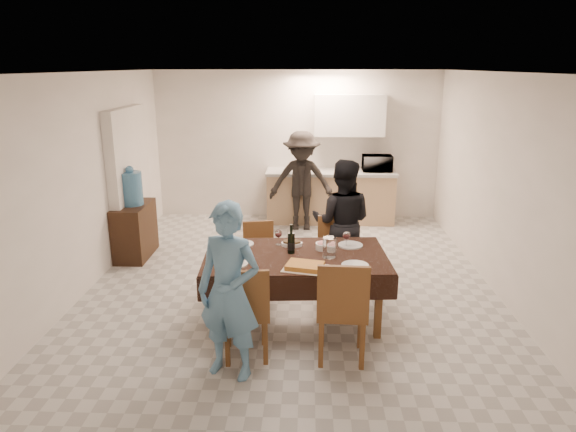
% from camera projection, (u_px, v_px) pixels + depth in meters
% --- Properties ---
extents(floor, '(5.00, 6.00, 0.02)m').
position_uv_depth(floor, '(291.00, 281.00, 6.61)').
color(floor, beige).
rests_on(floor, ground).
extents(ceiling, '(5.00, 6.00, 0.02)m').
position_uv_depth(ceiling, '(292.00, 72.00, 5.87)').
color(ceiling, white).
rests_on(ceiling, wall_back).
extents(wall_back, '(5.00, 0.02, 2.60)m').
position_uv_depth(wall_back, '(297.00, 145.00, 9.12)').
color(wall_back, white).
rests_on(wall_back, floor).
extents(wall_front, '(5.00, 0.02, 2.60)m').
position_uv_depth(wall_front, '(277.00, 283.00, 3.37)').
color(wall_front, white).
rests_on(wall_front, floor).
extents(wall_left, '(0.02, 6.00, 2.60)m').
position_uv_depth(wall_left, '(89.00, 181.00, 6.33)').
color(wall_left, white).
rests_on(wall_left, floor).
extents(wall_right, '(0.02, 6.00, 2.60)m').
position_uv_depth(wall_right, '(500.00, 184.00, 6.15)').
color(wall_right, white).
rests_on(wall_right, floor).
extents(stub_partition, '(0.15, 1.40, 2.10)m').
position_uv_depth(stub_partition, '(130.00, 180.00, 7.55)').
color(stub_partition, silver).
rests_on(stub_partition, floor).
extents(kitchen_base_cabinet, '(2.20, 0.60, 0.86)m').
position_uv_depth(kitchen_base_cabinet, '(330.00, 198.00, 9.03)').
color(kitchen_base_cabinet, tan).
rests_on(kitchen_base_cabinet, floor).
extents(kitchen_worktop, '(2.24, 0.64, 0.05)m').
position_uv_depth(kitchen_worktop, '(331.00, 172.00, 8.90)').
color(kitchen_worktop, '#B1B0AC').
rests_on(kitchen_worktop, kitchen_base_cabinet).
extents(upper_cabinet, '(1.20, 0.34, 0.70)m').
position_uv_depth(upper_cabinet, '(349.00, 115.00, 8.75)').
color(upper_cabinet, white).
rests_on(upper_cabinet, wall_back).
extents(dining_table, '(1.98, 1.24, 0.75)m').
position_uv_depth(dining_table, '(296.00, 258.00, 5.43)').
color(dining_table, black).
rests_on(dining_table, floor).
extents(chair_near_left, '(0.48, 0.48, 0.51)m').
position_uv_depth(chair_near_left, '(244.00, 304.00, 4.68)').
color(chair_near_left, brown).
rests_on(chair_near_left, floor).
extents(chair_near_right, '(0.48, 0.48, 0.55)m').
position_uv_depth(chair_near_right, '(343.00, 302.00, 4.63)').
color(chair_near_right, brown).
rests_on(chair_near_right, floor).
extents(chair_far_left, '(0.45, 0.45, 0.45)m').
position_uv_depth(chair_far_left, '(260.00, 253.00, 6.15)').
color(chair_far_left, brown).
rests_on(chair_far_left, floor).
extents(chair_far_right, '(0.42, 0.42, 0.49)m').
position_uv_depth(chair_far_right, '(335.00, 251.00, 6.10)').
color(chair_far_right, brown).
rests_on(chair_far_right, floor).
extents(console, '(0.42, 0.84, 0.78)m').
position_uv_depth(console, '(135.00, 231.00, 7.37)').
color(console, '#322010').
rests_on(console, floor).
extents(water_jug, '(0.31, 0.31, 0.47)m').
position_uv_depth(water_jug, '(131.00, 189.00, 7.20)').
color(water_jug, '#498ABC').
rests_on(water_jug, console).
extents(wine_bottle, '(0.08, 0.08, 0.32)m').
position_uv_depth(wine_bottle, '(291.00, 239.00, 5.43)').
color(wine_bottle, black).
rests_on(wine_bottle, dining_table).
extents(water_pitcher, '(0.14, 0.14, 0.21)m').
position_uv_depth(water_pitcher, '(329.00, 247.00, 5.33)').
color(water_pitcher, white).
rests_on(water_pitcher, dining_table).
extents(savoury_tart, '(0.48, 0.40, 0.05)m').
position_uv_depth(savoury_tart, '(305.00, 266.00, 5.05)').
color(savoury_tart, '#D4863E').
rests_on(savoury_tart, dining_table).
extents(salad_bowl, '(0.18, 0.18, 0.07)m').
position_uv_depth(salad_bowl, '(324.00, 246.00, 5.58)').
color(salad_bowl, silver).
rests_on(salad_bowl, dining_table).
extents(mushroom_dish, '(0.21, 0.21, 0.04)m').
position_uv_depth(mushroom_dish, '(292.00, 244.00, 5.69)').
color(mushroom_dish, silver).
rests_on(mushroom_dish, dining_table).
extents(wine_glass_a, '(0.09, 0.09, 0.20)m').
position_uv_depth(wine_glass_a, '(241.00, 253.00, 5.18)').
color(wine_glass_a, white).
rests_on(wine_glass_a, dining_table).
extents(wine_glass_b, '(0.08, 0.08, 0.19)m').
position_uv_depth(wine_glass_b, '(346.00, 239.00, 5.62)').
color(wine_glass_b, white).
rests_on(wine_glass_b, dining_table).
extents(wine_glass_c, '(0.08, 0.08, 0.18)m').
position_uv_depth(wine_glass_c, '(278.00, 237.00, 5.69)').
color(wine_glass_c, white).
rests_on(wine_glass_c, dining_table).
extents(plate_near_left, '(0.25, 0.25, 0.01)m').
position_uv_depth(plate_near_left, '(235.00, 264.00, 5.16)').
color(plate_near_left, silver).
rests_on(plate_near_left, dining_table).
extents(plate_near_right, '(0.27, 0.27, 0.02)m').
position_uv_depth(plate_near_right, '(355.00, 265.00, 5.11)').
color(plate_near_right, silver).
rests_on(plate_near_right, dining_table).
extents(plate_far_left, '(0.25, 0.25, 0.01)m').
position_uv_depth(plate_far_left, '(243.00, 244.00, 5.73)').
color(plate_far_left, silver).
rests_on(plate_far_left, dining_table).
extents(plate_far_right, '(0.27, 0.27, 0.02)m').
position_uv_depth(plate_far_right, '(350.00, 245.00, 5.69)').
color(plate_far_right, silver).
rests_on(plate_far_right, dining_table).
extents(microwave, '(0.50, 0.34, 0.28)m').
position_uv_depth(microwave, '(377.00, 163.00, 8.83)').
color(microwave, white).
rests_on(microwave, kitchen_worktop).
extents(person_near, '(0.67, 0.55, 1.59)m').
position_uv_depth(person_near, '(229.00, 292.00, 4.42)').
color(person_near, '#5C90B6').
rests_on(person_near, floor).
extents(person_far, '(0.86, 0.72, 1.58)m').
position_uv_depth(person_far, '(342.00, 222.00, 6.40)').
color(person_far, black).
rests_on(person_far, floor).
extents(person_kitchen, '(1.07, 0.61, 1.65)m').
position_uv_depth(person_kitchen, '(302.00, 181.00, 8.51)').
color(person_kitchen, black).
rests_on(person_kitchen, floor).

